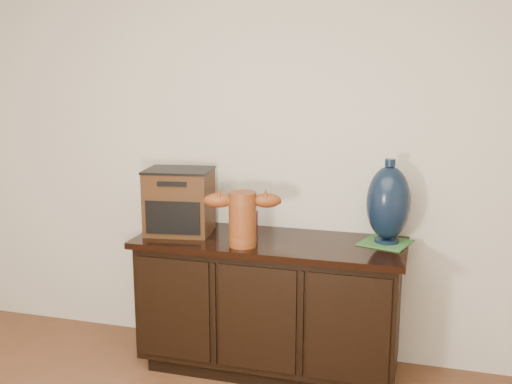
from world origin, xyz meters
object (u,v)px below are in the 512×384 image
(sideboard, at_px, (269,303))
(lamp_base, at_px, (388,203))
(tv_radio, at_px, (179,201))
(spray_can, at_px, (253,221))
(terracotta_vessel, at_px, (243,216))

(sideboard, height_order, lamp_base, lamp_base)
(tv_radio, xyz_separation_m, spray_can, (0.41, 0.06, -0.10))
(terracotta_vessel, xyz_separation_m, tv_radio, (-0.42, 0.15, 0.02))
(terracotta_vessel, distance_m, tv_radio, 0.45)
(terracotta_vessel, bearing_deg, lamp_base, 3.99)
(terracotta_vessel, relative_size, lamp_base, 0.91)
(sideboard, distance_m, lamp_base, 0.86)
(sideboard, height_order, spray_can, spray_can)
(lamp_base, bearing_deg, terracotta_vessel, -160.53)
(sideboard, relative_size, terracotta_vessel, 3.59)
(tv_radio, distance_m, lamp_base, 1.15)
(lamp_base, bearing_deg, sideboard, -170.49)
(lamp_base, relative_size, spray_can, 2.67)
(spray_can, bearing_deg, tv_radio, -171.16)
(terracotta_vessel, relative_size, spray_can, 2.44)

